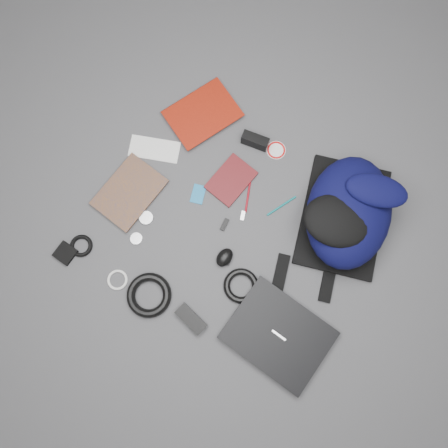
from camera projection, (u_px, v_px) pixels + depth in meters
The scene contains 24 objects.
ground at pixel (224, 225), 1.76m from camera, with size 4.00×4.00×0.00m, color #4F4F51.
backpack at pixel (349, 212), 1.66m from camera, with size 0.34×0.50×0.21m, color black, non-canonical shape.
laptop at pixel (278, 335), 1.66m from camera, with size 0.37×0.29×0.04m, color black.
textbook_red at pixel (189, 95), 1.85m from camera, with size 0.21×0.28×0.03m, color maroon.
comic_book at pixel (111, 178), 1.78m from camera, with size 0.20×0.27×0.02m, color #BA690D.
envelope at pixel (154, 149), 1.82m from camera, with size 0.21×0.09×0.00m, color white.
dvd_case at pixel (231, 180), 1.78m from camera, with size 0.13×0.19×0.01m, color #480D10.
compact_camera at pixel (255, 141), 1.79m from camera, with size 0.11×0.04×0.06m, color black.
sticker_disc at pixel (276, 150), 1.81m from camera, with size 0.08×0.08×0.00m, color white.
pen_teal at pixel (281, 206), 1.77m from camera, with size 0.01×0.01×0.14m, color #0C7173.
pen_red at pixel (248, 195), 1.78m from camera, with size 0.01×0.01×0.15m, color maroon.
id_badge at pixel (198, 194), 1.78m from camera, with size 0.05×0.08×0.00m, color #166FA8.
usb_black at pixel (225, 225), 1.75m from camera, with size 0.02×0.05×0.01m, color black.
usb_silver at pixel (243, 216), 1.76m from camera, with size 0.02×0.04×0.01m, color #A4A4A6.
key_fob at pixel (228, 261), 1.72m from camera, with size 0.02×0.04×0.01m, color black.
mouse at pixel (225, 257), 1.71m from camera, with size 0.06×0.08×0.04m, color black.
headphone_left at pixel (136, 239), 1.74m from camera, with size 0.05×0.05×0.01m, color #B0B0B3.
headphone_right at pixel (146, 218), 1.76m from camera, with size 0.06×0.06×0.01m, color #B5B5B8.
cable_coil at pixel (241, 286), 1.70m from camera, with size 0.14×0.14×0.03m, color black.
power_brick at pixel (191, 319), 1.67m from camera, with size 0.13×0.05×0.03m, color black.
power_cord_coil at pixel (149, 295), 1.69m from camera, with size 0.17×0.17×0.03m, color black.
pouch at pixel (65, 253), 1.73m from camera, with size 0.07×0.07×0.02m, color black.
earbud_coil at pixel (81, 246), 1.73m from camera, with size 0.09×0.09×0.02m, color black.
white_cable_coil at pixel (117, 280), 1.71m from camera, with size 0.08×0.08×0.01m, color white.
Camera 1 is at (0.18, -0.27, 1.73)m, focal length 35.00 mm.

